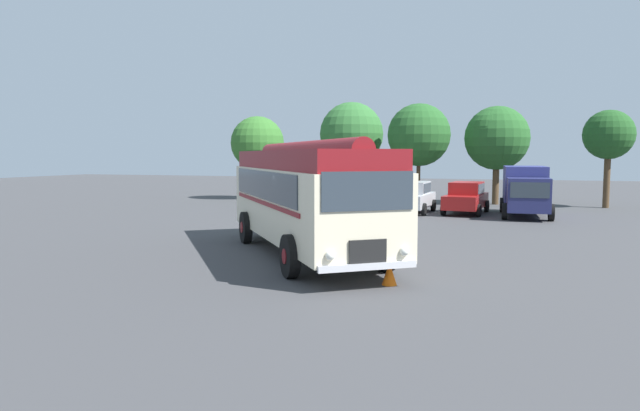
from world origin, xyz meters
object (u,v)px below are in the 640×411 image
(vintage_bus, at_px, (305,194))
(car_near_left, at_px, (307,195))
(car_mid_right, at_px, (413,197))
(box_van, at_px, (525,189))
(car_far_right, at_px, (466,198))
(traffic_cone, at_px, (389,274))
(car_mid_left, at_px, (359,196))

(vintage_bus, distance_m, car_near_left, 14.79)
(vintage_bus, relative_size, car_mid_right, 2.23)
(car_mid_right, relative_size, box_van, 0.74)
(car_mid_right, bearing_deg, car_far_right, 7.36)
(car_mid_right, height_order, box_van, box_van)
(box_van, bearing_deg, car_mid_right, -177.93)
(car_far_right, xyz_separation_m, box_van, (2.91, -0.15, 0.52))
(vintage_bus, distance_m, car_far_right, 14.90)
(vintage_bus, bearing_deg, car_near_left, 109.34)
(vintage_bus, height_order, car_far_right, vintage_bus)
(car_far_right, bearing_deg, car_mid_right, -172.64)
(car_near_left, relative_size, traffic_cone, 7.98)
(car_near_left, xyz_separation_m, car_far_right, (8.71, 0.44, 0.00))
(car_near_left, xyz_separation_m, box_van, (11.62, 0.29, 0.52))
(car_mid_right, distance_m, box_van, 5.69)
(car_mid_left, bearing_deg, traffic_cone, -73.17)
(car_near_left, distance_m, box_van, 11.64)
(car_near_left, distance_m, car_mid_right, 5.97)
(vintage_bus, bearing_deg, car_mid_left, 97.42)
(vintage_bus, bearing_deg, traffic_cone, -44.63)
(vintage_bus, bearing_deg, box_van, 64.64)
(car_near_left, bearing_deg, car_mid_right, 0.81)
(car_mid_left, relative_size, box_van, 0.72)
(box_van, xyz_separation_m, traffic_cone, (-3.43, -17.48, -1.09))
(box_van, distance_m, traffic_cone, 17.84)
(car_near_left, height_order, car_mid_left, same)
(car_mid_right, bearing_deg, vintage_bus, -94.40)
(car_near_left, xyz_separation_m, traffic_cone, (8.19, -17.19, -0.57))
(vintage_bus, height_order, box_van, vintage_bus)
(vintage_bus, height_order, car_mid_right, vintage_bus)
(car_mid_left, relative_size, car_mid_right, 0.98)
(car_far_right, relative_size, traffic_cone, 7.93)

